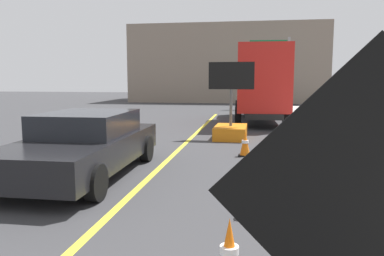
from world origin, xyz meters
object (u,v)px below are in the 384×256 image
Objects in this scene: pickup_car at (85,144)px; highway_guide_sign at (277,60)px; traffic_cone_curbside at (245,144)px; traffic_cone_far_lane at (248,163)px; arrow_board_trailer at (231,125)px; traffic_cone_mid_lane at (250,197)px; box_truck at (260,83)px; roadwork_sign at (370,207)px; traffic_cone_near_sign at (229,255)px.

pickup_car is 0.99× the size of highway_guide_sign.
traffic_cone_curbside is at bearing 37.85° from pickup_car.
highway_guide_sign is at bearing 75.15° from pickup_car.
traffic_cone_far_lane is at bearing -94.98° from highway_guide_sign.
arrow_board_trailer is 14.47m from highway_guide_sign.
highway_guide_sign is at bearing 85.75° from traffic_cone_mid_lane.
box_truck is 12.36× the size of traffic_cone_mid_lane.
box_truck is 11.48× the size of traffic_cone_far_lane.
traffic_cone_mid_lane is (3.62, -1.99, -0.40)m from pickup_car.
roadwork_sign is at bearing -53.70° from pickup_car.
traffic_cone_near_sign is at bearing -95.23° from traffic_cone_mid_lane.
box_truck is 8.66m from highway_guide_sign.
roadwork_sign is 0.47× the size of pickup_car.
pickup_car is at bearing -116.48° from arrow_board_trailer.
arrow_board_trailer is at bearing 95.60° from traffic_cone_mid_lane.
highway_guide_sign is 17.41m from traffic_cone_curbside.
traffic_cone_near_sign is at bearing -91.98° from box_truck.
traffic_cone_mid_lane is at bearing -94.25° from highway_guide_sign.
pickup_car is 4.36m from traffic_cone_curbside.
roadwork_sign is 3.97m from traffic_cone_mid_lane.
arrow_board_trailer is 3.12m from traffic_cone_curbside.
highway_guide_sign reaches higher than roadwork_sign.
traffic_cone_near_sign is at bearing 115.99° from roadwork_sign.
highway_guide_sign reaches higher than pickup_car.
traffic_cone_curbside is (0.01, 6.78, -0.03)m from traffic_cone_near_sign.
traffic_cone_mid_lane is 0.93× the size of traffic_cone_far_lane.
pickup_car is at bearing -109.33° from box_truck.
roadwork_sign is at bearing -83.68° from traffic_cone_far_lane.
traffic_cone_mid_lane is (-0.34, -13.26, -1.61)m from box_truck.
traffic_cone_far_lane is at bearing -82.80° from arrow_board_trailer.
box_truck is 1.54× the size of pickup_car.
arrow_board_trailer reaches higher than traffic_cone_far_lane.
box_truck is at bearing 70.67° from pickup_car.
pickup_car is at bearing -104.85° from highway_guide_sign.
roadwork_sign is 6.23m from traffic_cone_far_lane.
traffic_cone_mid_lane is (-0.60, 3.74, -1.17)m from roadwork_sign.
arrow_board_trailer is (-1.35, 11.47, -0.99)m from roadwork_sign.
arrow_board_trailer is at bearing 96.73° from roadwork_sign.
traffic_cone_curbside is (-0.52, -8.60, -1.57)m from box_truck.
traffic_cone_curbside is (-1.79, -17.04, -3.08)m from highway_guide_sign.
traffic_cone_far_lane is (-0.67, 6.08, -1.14)m from roadwork_sign.
roadwork_sign is 3.08× the size of traffic_cone_near_sign.
traffic_cone_near_sign is (-0.53, -15.39, -1.54)m from box_truck.
box_truck is at bearing 87.82° from traffic_cone_far_lane.
traffic_cone_far_lane is at bearing -92.18° from box_truck.
traffic_cone_near_sign is 1.08× the size of traffic_cone_curbside.
box_truck reaches higher than traffic_cone_near_sign.
box_truck reaches higher than traffic_cone_far_lane.
traffic_cone_far_lane reaches higher than traffic_cone_mid_lane.
traffic_cone_far_lane is 2.32m from traffic_cone_curbside.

